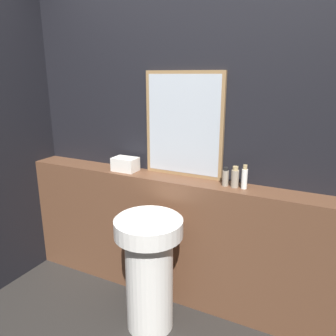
% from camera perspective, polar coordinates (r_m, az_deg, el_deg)
% --- Properties ---
extents(wall_back, '(8.00, 0.06, 2.50)m').
position_cam_1_polar(wall_back, '(2.50, 3.16, 4.62)').
color(wall_back, black).
rests_on(wall_back, ground_plane).
extents(vanity_counter, '(2.70, 0.23, 1.00)m').
position_cam_1_polar(vanity_counter, '(2.63, 1.60, -12.21)').
color(vanity_counter, brown).
rests_on(vanity_counter, ground_plane).
extents(pedestal_sink, '(0.46, 0.46, 0.84)m').
position_cam_1_polar(pedestal_sink, '(2.35, -3.29, -16.80)').
color(pedestal_sink, white).
rests_on(pedestal_sink, ground_plane).
extents(mirror, '(0.61, 0.03, 0.78)m').
position_cam_1_polar(mirror, '(2.44, 2.65, 7.51)').
color(mirror, '#937047').
rests_on(mirror, vanity_counter).
extents(towel_stack, '(0.20, 0.14, 0.11)m').
position_cam_1_polar(towel_stack, '(2.64, -7.44, 0.67)').
color(towel_stack, silver).
rests_on(towel_stack, vanity_counter).
extents(shampoo_bottle, '(0.04, 0.04, 0.13)m').
position_cam_1_polar(shampoo_bottle, '(2.30, 9.98, -1.60)').
color(shampoo_bottle, gray).
rests_on(shampoo_bottle, vanity_counter).
extents(conditioner_bottle, '(0.05, 0.05, 0.15)m').
position_cam_1_polar(conditioner_bottle, '(2.28, 11.58, -1.65)').
color(conditioner_bottle, gray).
rests_on(conditioner_bottle, vanity_counter).
extents(lotion_bottle, '(0.04, 0.04, 0.17)m').
position_cam_1_polar(lotion_bottle, '(2.26, 13.17, -1.67)').
color(lotion_bottle, white).
rests_on(lotion_bottle, vanity_counter).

